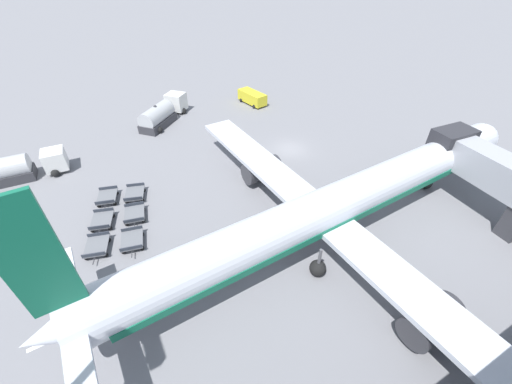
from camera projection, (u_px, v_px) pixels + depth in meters
name	position (u px, v px, depth m)	size (l,w,h in m)	color
ground_plane	(289.00, 149.00, 39.54)	(500.00, 500.00, 0.00)	gray
airplane	(334.00, 207.00, 25.60)	(39.55, 45.02, 12.60)	silver
fuel_tanker_primary	(14.00, 170.00, 33.62)	(3.41, 9.18, 3.02)	white
fuel_tanker_secondary	(162.00, 114.00, 44.67)	(8.24, 8.57, 3.12)	white
service_van	(252.00, 97.00, 50.35)	(5.44, 3.11, 1.91)	yellow
baggage_dolly_row_near_col_a	(107.00, 197.00, 31.22)	(3.24, 2.35, 0.92)	slate
baggage_dolly_row_near_col_b	(102.00, 221.00, 28.53)	(3.24, 2.39, 0.92)	slate
baggage_dolly_row_near_col_c	(97.00, 246.00, 26.08)	(3.24, 2.36, 0.92)	slate
baggage_dolly_row_mid_a_col_a	(135.00, 194.00, 31.63)	(3.24, 2.41, 0.92)	slate
baggage_dolly_row_mid_a_col_b	(135.00, 214.00, 29.22)	(3.23, 2.23, 0.92)	slate
baggage_dolly_row_mid_a_col_c	(132.00, 240.00, 26.61)	(3.23, 2.24, 0.92)	slate
stand_guidance_stripe	(219.00, 263.00, 25.34)	(1.93, 26.95, 0.01)	white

